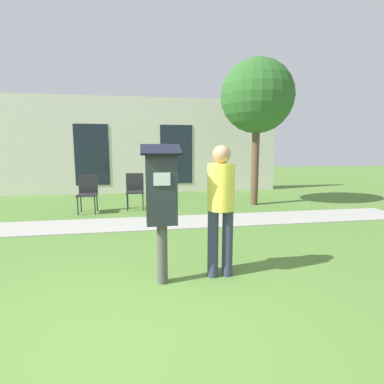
% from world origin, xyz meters
% --- Properties ---
extents(ground_plane, '(40.00, 40.00, 0.00)m').
position_xyz_m(ground_plane, '(0.00, 0.00, 0.00)').
color(ground_plane, '#517A33').
extents(sidewalk, '(12.00, 1.10, 0.02)m').
position_xyz_m(sidewalk, '(0.00, 3.69, 0.01)').
color(sidewalk, '#A3A099').
rests_on(sidewalk, ground).
extents(building_facade, '(10.00, 0.26, 3.20)m').
position_xyz_m(building_facade, '(0.00, 8.11, 1.60)').
color(building_facade, silver).
rests_on(building_facade, ground).
extents(parking_meter, '(0.44, 0.31, 1.59)m').
position_xyz_m(parking_meter, '(0.39, 0.95, 1.02)').
color(parking_meter, '#4C4C4C').
rests_on(parking_meter, ground).
extents(person_standing, '(0.32, 0.32, 1.58)m').
position_xyz_m(person_standing, '(1.09, 1.02, 0.93)').
color(person_standing, '#333851').
rests_on(person_standing, ground).
extents(outdoor_chair_left, '(0.44, 0.44, 0.90)m').
position_xyz_m(outdoor_chair_left, '(-1.09, 5.05, 0.53)').
color(outdoor_chair_left, '#262628').
rests_on(outdoor_chair_left, ground).
extents(outdoor_chair_middle, '(0.44, 0.44, 0.90)m').
position_xyz_m(outdoor_chair_middle, '(0.02, 5.30, 0.53)').
color(outdoor_chair_middle, '#262628').
rests_on(outdoor_chair_middle, ground).
extents(tree, '(1.90, 1.90, 3.82)m').
position_xyz_m(tree, '(3.20, 5.30, 2.84)').
color(tree, brown).
rests_on(tree, ground).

